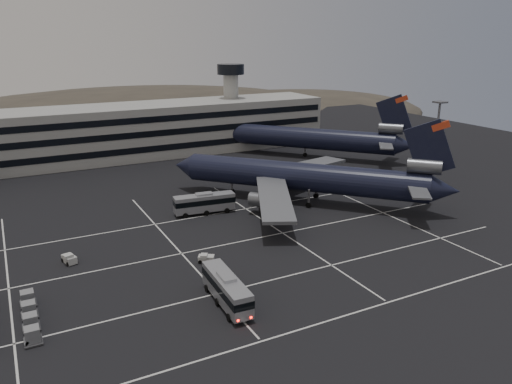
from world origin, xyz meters
TOP-DOWN VIEW (x-y plane):
  - ground at (0.00, 0.00)m, footprint 260.00×260.00m
  - lane_markings at (0.95, 0.72)m, footprint 90.00×55.62m
  - terminal at (-2.95, 71.14)m, footprint 125.00×26.00m
  - hills at (17.99, 170.00)m, footprint 352.00×180.00m
  - lightpole_right at (58.00, 15.00)m, footprint 2.40×2.40m
  - trijet_main at (24.38, 16.15)m, footprint 43.41×45.82m
  - trijet_far at (46.47, 48.64)m, footprint 42.44×46.85m
  - bus_near at (-5.99, -12.85)m, footprint 3.28×11.31m
  - bus_far at (3.98, 19.21)m, footprint 11.64×4.01m
  - tug_a at (-21.66, 8.36)m, footprint 2.13×2.80m
  - tug_b at (-3.69, -0.66)m, footprint 2.66×2.35m
  - uld_cluster at (-30.80, -5.34)m, footprint 7.04×14.24m

SIDE VIEW (x-z plane):
  - hills at x=17.99m, z-range -34.07..9.93m
  - ground at x=0.00m, z-range 0.00..0.00m
  - lane_markings at x=0.95m, z-range 0.00..0.01m
  - tug_b at x=-3.69m, z-range -0.08..1.39m
  - tug_a at x=-21.66m, z-range -0.09..1.51m
  - uld_cluster at x=-30.80m, z-range -0.02..1.82m
  - bus_near at x=-5.99m, z-range 0.19..4.13m
  - bus_far at x=3.98m, z-range 0.19..4.21m
  - trijet_main at x=24.38m, z-range -3.79..14.29m
  - trijet_far at x=46.47m, z-range -3.61..14.47m
  - terminal at x=-2.95m, z-range -5.07..18.93m
  - lightpole_right at x=58.00m, z-range 2.68..20.95m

